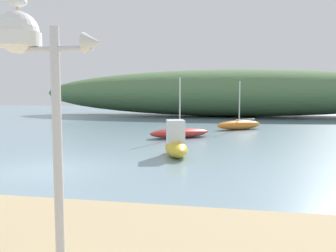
{
  "coord_description": "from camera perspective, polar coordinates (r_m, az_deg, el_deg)",
  "views": [
    {
      "loc": [
        6.16,
        -10.63,
        2.54
      ],
      "look_at": [
        2.75,
        7.01,
        0.9
      ],
      "focal_mm": 37.69,
      "sensor_mm": 36.0,
      "label": 1
    }
  ],
  "objects": [
    {
      "name": "motorboat_far_right",
      "position": [
        14.46,
        1.29,
        -2.84
      ],
      "size": [
        1.52,
        2.61,
        1.47
      ],
      "color": "gold",
      "rests_on": "ground"
    },
    {
      "name": "sailboat_centre_water",
      "position": [
        25.67,
        11.43,
        0.2
      ],
      "size": [
        3.57,
        3.08,
        3.45
      ],
      "color": "orange",
      "rests_on": "ground"
    },
    {
      "name": "ground_plane",
      "position": [
        12.54,
        -18.87,
        -6.74
      ],
      "size": [
        120.0,
        120.0,
        0.0
      ],
      "primitive_type": "plane",
      "color": "#7A99A8"
    },
    {
      "name": "mast_structure",
      "position": [
        4.86,
        -21.54,
        10.62
      ],
      "size": [
        1.4,
        0.58,
        3.38
      ],
      "color": "silver",
      "rests_on": "beach_sand"
    },
    {
      "name": "sailboat_near_shore",
      "position": [
        20.51,
        1.92,
        -1.09
      ],
      "size": [
        3.81,
        3.26,
        3.47
      ],
      "color": "#B72D28",
      "rests_on": "ground"
    },
    {
      "name": "distant_hill",
      "position": [
        41.22,
        9.89,
        5.3
      ],
      "size": [
        44.79,
        12.0,
        5.31
      ],
      "primitive_type": "ellipsoid",
      "color": "#517547",
      "rests_on": "ground"
    }
  ]
}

